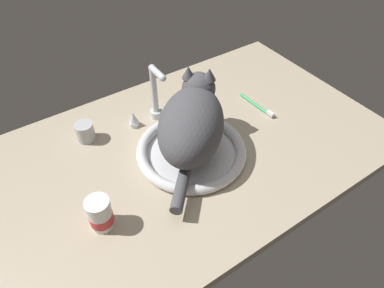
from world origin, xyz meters
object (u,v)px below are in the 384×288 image
object	(u,v)px
faucet	(156,99)
metal_jar	(85,132)
pill_bottle	(100,214)
toothbrush	(257,105)
cat	(193,120)
sink_basin	(192,150)

from	to	relation	value
faucet	metal_jar	world-z (taller)	faucet
metal_jar	pill_bottle	bearing A→B (deg)	-104.76
faucet	toothbrush	world-z (taller)	faucet
cat	pill_bottle	world-z (taller)	cat
sink_basin	pill_bottle	distance (cm)	32.79
faucet	metal_jar	distance (cm)	24.04
faucet	metal_jar	xyz separation A→B (cm)	(-23.45, 3.07, -4.35)
faucet	pill_bottle	size ratio (longest dim) A/B	2.13
cat	pill_bottle	size ratio (longest dim) A/B	3.75
sink_basin	metal_jar	world-z (taller)	metal_jar
cat	metal_jar	distance (cm)	34.12
faucet	cat	distance (cm)	19.43
pill_bottle	toothbrush	xyz separation A→B (cm)	(62.41, 13.89, -3.73)
pill_bottle	sink_basin	bearing A→B (deg)	14.11
toothbrush	cat	bearing A→B (deg)	-171.02
pill_bottle	faucet	bearing A→B (deg)	41.63
sink_basin	metal_jar	xyz separation A→B (cm)	(-23.45, 23.25, 1.64)
cat	metal_jar	size ratio (longest dim) A/B	5.85
cat	toothbrush	size ratio (longest dim) A/B	2.25
toothbrush	sink_basin	bearing A→B (deg)	-169.08
sink_basin	faucet	distance (cm)	21.05
faucet	metal_jar	size ratio (longest dim) A/B	3.33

